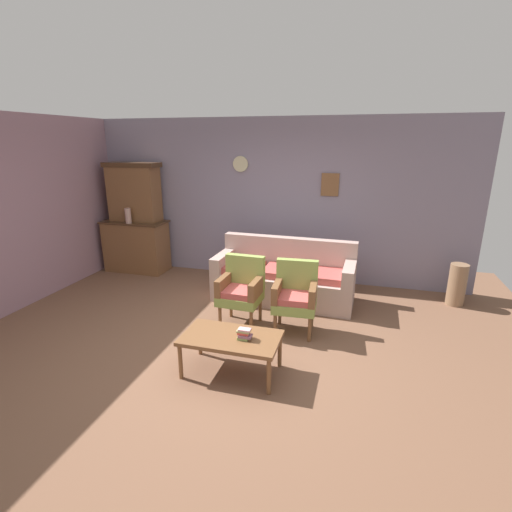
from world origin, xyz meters
TOP-DOWN VIEW (x-y plane):
  - ground_plane at (0.00, 0.00)m, footprint 7.68×7.68m
  - wall_back_with_decor at (0.00, 2.63)m, footprint 6.40×0.09m
  - side_cabinet at (-2.53, 2.25)m, footprint 1.16×0.55m
  - cabinet_upper_hutch at (-2.53, 2.33)m, footprint 0.99×0.38m
  - vase_on_cabinet at (-2.51, 2.06)m, footprint 0.11×0.11m
  - floral_couch at (0.37, 1.67)m, footprint 2.09×0.86m
  - armchair_near_couch_end at (0.01, 0.71)m, footprint 0.54×0.51m
  - armchair_near_cabinet at (0.71, 0.70)m, footprint 0.55×0.52m
  - coffee_table at (0.24, -0.38)m, footprint 1.00×0.56m
  - book_stack_on_table at (0.39, -0.40)m, footprint 0.15×0.12m
  - floor_vase_by_wall at (2.85, 2.15)m, footprint 0.25×0.25m

SIDE VIEW (x-z plane):
  - ground_plane at x=0.00m, z-range 0.00..0.00m
  - floor_vase_by_wall at x=2.85m, z-range 0.00..0.62m
  - floral_couch at x=0.37m, z-range -0.13..0.77m
  - coffee_table at x=0.24m, z-range 0.17..0.59m
  - side_cabinet at x=-2.53m, z-range 0.00..0.93m
  - book_stack_on_table at x=0.39m, z-range 0.42..0.54m
  - armchair_near_couch_end at x=0.01m, z-range 0.05..0.95m
  - armchair_near_cabinet at x=0.71m, z-range 0.05..0.95m
  - vase_on_cabinet at x=-2.51m, z-range 0.93..1.20m
  - wall_back_with_decor at x=0.00m, z-range 0.00..2.70m
  - cabinet_upper_hutch at x=-2.53m, z-range 0.94..1.97m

